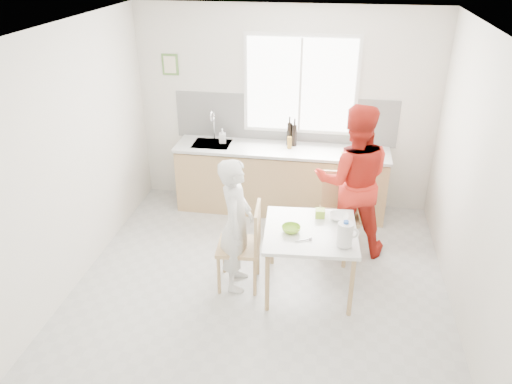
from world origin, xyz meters
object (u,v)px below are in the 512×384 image
chair_left (245,243)px  bowl_green (291,229)px  person_white (236,225)px  wine_bottle_b (294,135)px  person_red (353,181)px  wine_bottle_a (289,134)px  bowl_white (339,217)px  chair_far (339,209)px  milk_jug (345,234)px  dining_table (310,236)px

chair_left → bowl_green: size_ratio=4.96×
person_white → wine_bottle_b: bearing=-16.6°
person_white → person_red: (1.19, 0.90, 0.17)m
bowl_green → person_red: bearing=56.1°
bowl_green → wine_bottle_a: (-0.23, 1.90, 0.32)m
bowl_white → wine_bottle_b: wine_bottle_b is taller
person_white → bowl_green: person_white is taller
chair_left → bowl_green: (0.48, -0.02, 0.23)m
bowl_white → chair_left: bearing=-161.6°
chair_far → person_white: size_ratio=0.66×
wine_bottle_b → chair_left: bearing=-99.8°
person_white → bowl_white: (1.05, 0.33, 0.01)m
chair_left → wine_bottle_a: wine_bottle_a is taller
chair_left → wine_bottle_b: bearing=166.1°
person_white → milk_jug: size_ratio=5.61×
person_white → chair_far: bearing=-53.7°
chair_far → milk_jug: size_ratio=3.68×
bowl_green → wine_bottle_b: size_ratio=0.65×
person_red → wine_bottle_a: bearing=-53.9°
bowl_green → chair_left: bearing=178.1°
person_white → wine_bottle_b: person_white is taller
chair_far → person_white: bearing=-143.7°
dining_table → person_red: person_red is taller
bowl_green → wine_bottle_a: size_ratio=0.61×
person_white → milk_jug: bearing=-104.4°
bowl_white → wine_bottle_a: 1.75m
dining_table → bowl_green: (-0.20, -0.06, 0.11)m
chair_far → person_red: size_ratio=0.53×
bowl_white → milk_jug: size_ratio=0.79×
bowl_green → wine_bottle_a: 1.94m
person_white → chair_left: bearing=-90.0°
chair_far → wine_bottle_b: wine_bottle_b is taller
dining_table → person_white: (-0.77, -0.06, 0.09)m
chair_left → wine_bottle_b: wine_bottle_b is taller
milk_jug → person_red: bearing=82.1°
dining_table → person_red: bearing=63.8°
person_red → bowl_green: (-0.61, -0.91, -0.16)m
milk_jug → wine_bottle_a: wine_bottle_a is taller
chair_far → wine_bottle_b: 1.29m
chair_left → person_white: size_ratio=0.65×
wine_bottle_b → person_red: bearing=-51.7°
chair_left → bowl_green: chair_left is taller
chair_left → milk_jug: milk_jug is taller
chair_left → wine_bottle_b: (0.32, 1.87, 0.54)m
chair_far → bowl_green: bearing=-122.2°
dining_table → bowl_green: bowl_green is taller
chair_left → person_red: bearing=125.3°
person_white → person_red: person_red is taller
chair_far → bowl_green: size_ratio=5.02×
person_white → bowl_white: 1.10m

